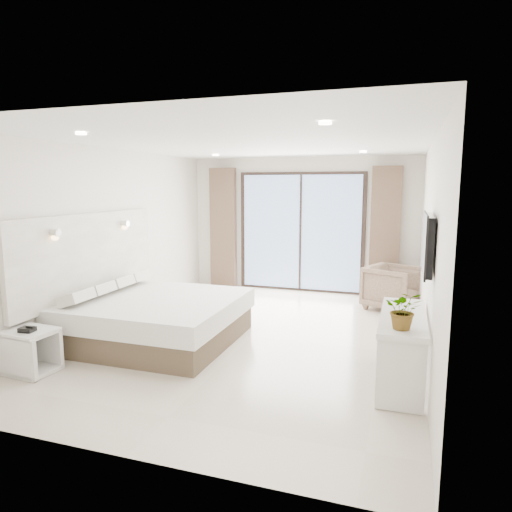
# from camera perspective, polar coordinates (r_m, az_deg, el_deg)

# --- Properties ---
(ground) EXTENTS (6.20, 6.20, 0.00)m
(ground) POSITION_cam_1_polar(r_m,az_deg,el_deg) (6.62, -0.50, -10.03)
(ground) COLOR beige
(ground) RESTS_ON ground
(room_shell) EXTENTS (4.62, 6.22, 2.72)m
(room_shell) POSITION_cam_1_polar(r_m,az_deg,el_deg) (6.99, -0.29, 4.23)
(room_shell) COLOR silver
(room_shell) RESTS_ON ground
(bed) EXTENTS (2.18, 2.07, 0.75)m
(bed) POSITION_cam_1_polar(r_m,az_deg,el_deg) (6.52, -12.47, -7.61)
(bed) COLOR brown
(bed) RESTS_ON ground
(nightstand) EXTENTS (0.58, 0.49, 0.50)m
(nightstand) POSITION_cam_1_polar(r_m,az_deg,el_deg) (5.95, -26.40, -10.60)
(nightstand) COLOR white
(nightstand) RESTS_ON ground
(phone) EXTENTS (0.17, 0.14, 0.05)m
(phone) POSITION_cam_1_polar(r_m,az_deg,el_deg) (5.80, -26.69, -8.21)
(phone) COLOR black
(phone) RESTS_ON nightstand
(console_desk) EXTENTS (0.47, 1.50, 0.77)m
(console_desk) POSITION_cam_1_polar(r_m,az_deg,el_deg) (5.22, 17.84, -9.25)
(console_desk) COLOR white
(console_desk) RESTS_ON ground
(plant) EXTENTS (0.36, 0.39, 0.30)m
(plant) POSITION_cam_1_polar(r_m,az_deg,el_deg) (4.62, 17.98, -6.92)
(plant) COLOR #33662D
(plant) RESTS_ON console_desk
(armchair) EXTENTS (1.02, 1.05, 0.85)m
(armchair) POSITION_cam_1_polar(r_m,az_deg,el_deg) (8.28, 16.73, -3.54)
(armchair) COLOR #8F785E
(armchair) RESTS_ON ground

